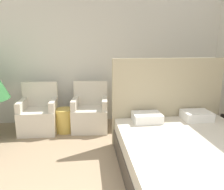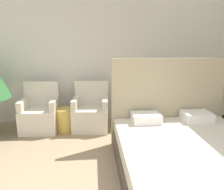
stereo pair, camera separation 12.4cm
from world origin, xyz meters
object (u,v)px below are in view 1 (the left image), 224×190
armchair_near_window_left (39,117)px  armchair_near_window_right (90,115)px  side_table (65,120)px  bed (190,151)px

armchair_near_window_left → armchair_near_window_right: 1.01m
armchair_near_window_left → side_table: size_ratio=2.08×
bed → side_table: bed is taller
bed → armchair_near_window_left: bearing=144.1°
armchair_near_window_left → side_table: (0.50, -0.05, -0.07)m
bed → side_table: 2.43m
side_table → bed: bearing=-41.9°
armchair_near_window_right → side_table: bearing=-169.2°
armchair_near_window_right → side_table: armchair_near_window_right is taller
bed → armchair_near_window_left: 2.85m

